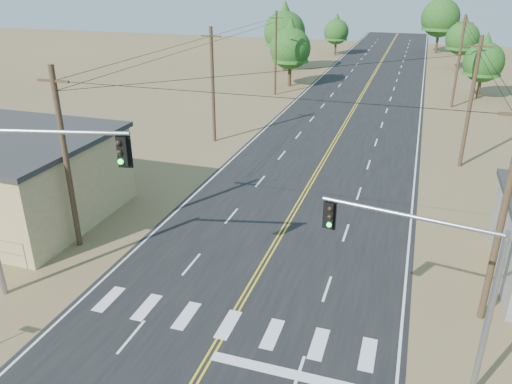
% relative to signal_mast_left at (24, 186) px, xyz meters
% --- Properties ---
extents(road, '(15.00, 200.00, 0.02)m').
position_rel_signal_mast_left_xyz_m(road, '(9.02, 22.64, -5.64)').
color(road, black).
rests_on(road, ground).
extents(utility_pole_left_near, '(1.80, 0.30, 10.00)m').
position_rel_signal_mast_left_xyz_m(utility_pole_left_near, '(-1.48, 4.64, -0.54)').
color(utility_pole_left_near, '#4C3826').
rests_on(utility_pole_left_near, ground).
extents(utility_pole_left_mid, '(1.80, 0.30, 10.00)m').
position_rel_signal_mast_left_xyz_m(utility_pole_left_mid, '(-1.48, 24.64, -0.54)').
color(utility_pole_left_mid, '#4C3826').
rests_on(utility_pole_left_mid, ground).
extents(utility_pole_left_far, '(1.80, 0.30, 10.00)m').
position_rel_signal_mast_left_xyz_m(utility_pole_left_far, '(-1.48, 44.64, -0.54)').
color(utility_pole_left_far, '#4C3826').
rests_on(utility_pole_left_far, ground).
extents(utility_pole_right_near, '(1.80, 0.30, 10.00)m').
position_rel_signal_mast_left_xyz_m(utility_pole_right_near, '(19.52, 4.64, -0.54)').
color(utility_pole_right_near, '#4C3826').
rests_on(utility_pole_right_near, ground).
extents(utility_pole_right_mid, '(1.80, 0.30, 10.00)m').
position_rel_signal_mast_left_xyz_m(utility_pole_right_mid, '(19.52, 24.64, -0.54)').
color(utility_pole_right_mid, '#4C3826').
rests_on(utility_pole_right_mid, ground).
extents(utility_pole_right_far, '(1.80, 0.30, 10.00)m').
position_rel_signal_mast_left_xyz_m(utility_pole_right_far, '(19.52, 44.64, -0.54)').
color(utility_pole_right_far, '#4C3826').
rests_on(utility_pole_right_far, ground).
extents(signal_mast_left, '(6.90, 1.88, 8.34)m').
position_rel_signal_mast_left_xyz_m(signal_mast_left, '(0.00, 0.00, 0.00)').
color(signal_mast_left, gray).
rests_on(signal_mast_left, ground).
extents(signal_mast_right, '(6.10, 1.27, 6.75)m').
position_rel_signal_mast_left_xyz_m(signal_mast_right, '(17.05, -0.02, -1.04)').
color(signal_mast_right, gray).
rests_on(signal_mast_right, ground).
extents(tree_left_near, '(5.38, 5.38, 8.97)m').
position_rel_signal_mast_left_xyz_m(tree_left_near, '(-1.07, 50.31, -0.17)').
color(tree_left_near, '#3F2D1E').
rests_on(tree_left_near, ground).
extents(tree_left_mid, '(6.30, 6.30, 10.50)m').
position_rel_signal_mast_left_xyz_m(tree_left_mid, '(-4.86, 61.51, 0.77)').
color(tree_left_mid, '#3F2D1E').
rests_on(tree_left_mid, ground).
extents(tree_left_far, '(4.53, 4.53, 7.55)m').
position_rel_signal_mast_left_xyz_m(tree_left_far, '(0.02, 80.28, -1.04)').
color(tree_left_far, '#3F2D1E').
rests_on(tree_left_far, ground).
extents(tree_right_near, '(4.72, 4.72, 7.87)m').
position_rel_signal_mast_left_xyz_m(tree_right_near, '(22.69, 50.35, -0.84)').
color(tree_right_near, '#3F2D1E').
rests_on(tree_right_near, ground).
extents(tree_right_mid, '(5.10, 5.10, 8.50)m').
position_rel_signal_mast_left_xyz_m(tree_right_mid, '(21.31, 71.57, -0.45)').
color(tree_right_mid, '#3F2D1E').
rests_on(tree_right_mid, ground).
extents(tree_right_far, '(7.00, 7.00, 11.66)m').
position_rel_signal_mast_left_xyz_m(tree_right_far, '(18.02, 88.57, 1.48)').
color(tree_right_far, '#3F2D1E').
rests_on(tree_right_far, ground).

